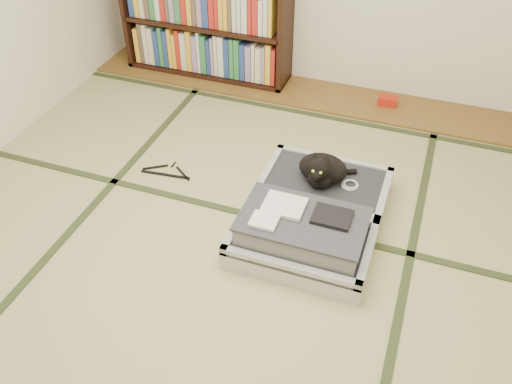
% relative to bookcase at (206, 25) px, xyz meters
% --- Properties ---
extents(floor, '(4.50, 4.50, 0.00)m').
position_rel_bookcase_xyz_m(floor, '(1.03, -2.07, -0.45)').
color(floor, tan).
rests_on(floor, ground).
extents(wood_strip, '(4.00, 0.50, 0.02)m').
position_rel_bookcase_xyz_m(wood_strip, '(1.03, -0.07, -0.44)').
color(wood_strip, brown).
rests_on(wood_strip, ground).
extents(red_item, '(0.15, 0.10, 0.07)m').
position_rel_bookcase_xyz_m(red_item, '(1.62, -0.04, -0.40)').
color(red_item, red).
rests_on(red_item, wood_strip).
extents(room_shell, '(4.50, 4.50, 4.50)m').
position_rel_bookcase_xyz_m(room_shell, '(1.03, -2.07, 1.01)').
color(room_shell, white).
rests_on(room_shell, ground).
extents(tatami_borders, '(4.00, 4.50, 0.01)m').
position_rel_bookcase_xyz_m(tatami_borders, '(1.03, -1.57, -0.45)').
color(tatami_borders, '#2D381E').
rests_on(tatami_borders, ground).
extents(bookcase, '(1.46, 0.33, 0.94)m').
position_rel_bookcase_xyz_m(bookcase, '(0.00, 0.00, 0.00)').
color(bookcase, black).
rests_on(bookcase, wood_strip).
extents(suitcase, '(0.80, 1.07, 0.32)m').
position_rel_bookcase_xyz_m(suitcase, '(1.41, -1.67, -0.34)').
color(suitcase, silver).
rests_on(suitcase, floor).
extents(cat, '(0.36, 0.36, 0.29)m').
position_rel_bookcase_xyz_m(cat, '(1.40, -1.38, -0.19)').
color(cat, black).
rests_on(cat, suitcase).
extents(cable_coil, '(0.11, 0.11, 0.03)m').
position_rel_bookcase_xyz_m(cable_coil, '(1.58, -1.35, -0.29)').
color(cable_coil, white).
rests_on(cable_coil, suitcase).
extents(hanger, '(0.37, 0.18, 0.01)m').
position_rel_bookcase_xyz_m(hanger, '(0.32, -1.46, -0.44)').
color(hanger, black).
rests_on(hanger, floor).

